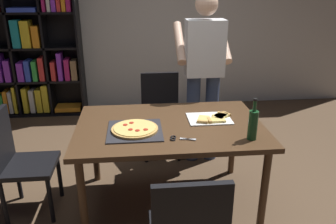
% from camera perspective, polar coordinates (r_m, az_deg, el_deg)
% --- Properties ---
extents(ground_plane, '(12.00, 12.00, 0.00)m').
position_cam_1_polar(ground_plane, '(3.10, 0.28, -14.92)').
color(ground_plane, brown).
extents(back_wall, '(6.40, 0.10, 2.80)m').
position_cam_1_polar(back_wall, '(5.11, -2.83, 16.43)').
color(back_wall, silver).
rests_on(back_wall, ground_plane).
extents(dining_table, '(1.52, 1.01, 0.75)m').
position_cam_1_polar(dining_table, '(2.76, 0.31, -3.52)').
color(dining_table, '#4C331E').
rests_on(dining_table, ground_plane).
extents(chair_far_side, '(0.42, 0.42, 0.90)m').
position_cam_1_polar(chair_far_side, '(3.73, -1.28, 0.56)').
color(chair_far_side, black).
rests_on(chair_far_side, ground_plane).
extents(chair_left_end, '(0.42, 0.42, 0.90)m').
position_cam_1_polar(chair_left_end, '(2.99, -24.37, -7.07)').
color(chair_left_end, black).
rests_on(chair_left_end, ground_plane).
extents(bookshelf, '(1.40, 0.35, 1.95)m').
position_cam_1_polar(bookshelf, '(5.17, -22.30, 9.29)').
color(bookshelf, black).
rests_on(bookshelf, ground_plane).
extents(person_serving_pizza, '(0.55, 0.54, 1.75)m').
position_cam_1_polar(person_serving_pizza, '(3.44, 6.10, 7.11)').
color(person_serving_pizza, '#38476B').
rests_on(person_serving_pizza, ground_plane).
extents(pepperoni_pizza_on_tray, '(0.42, 0.42, 0.04)m').
position_cam_1_polar(pepperoni_pizza_on_tray, '(2.61, -5.69, -2.97)').
color(pepperoni_pizza_on_tray, '#2D2D33').
rests_on(pepperoni_pizza_on_tray, dining_table).
extents(pizza_slices_on_towel, '(0.38, 0.28, 0.03)m').
position_cam_1_polar(pizza_slices_on_towel, '(2.84, 7.58, -1.04)').
color(pizza_slices_on_towel, white).
rests_on(pizza_slices_on_towel, dining_table).
extents(wine_bottle, '(0.07, 0.07, 0.32)m').
position_cam_1_polar(wine_bottle, '(2.51, 14.28, -2.02)').
color(wine_bottle, '#194723').
rests_on(wine_bottle, dining_table).
extents(kitchen_scissors, '(0.20, 0.10, 0.01)m').
position_cam_1_polar(kitchen_scissors, '(2.48, 1.80, -4.53)').
color(kitchen_scissors, silver).
rests_on(kitchen_scissors, dining_table).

